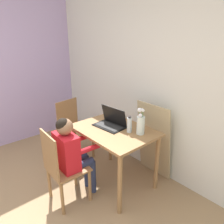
{
  "coord_description": "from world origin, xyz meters",
  "views": [
    {
      "loc": [
        1.54,
        0.01,
        1.86
      ],
      "look_at": [
        -0.32,
        1.63,
        0.93
      ],
      "focal_mm": 35.0,
      "sensor_mm": 36.0,
      "label": 1
    }
  ],
  "objects_px": {
    "chair_spare": "(73,129)",
    "water_bottle": "(129,125)",
    "chair_occupied": "(62,168)",
    "flower_vase": "(141,123)",
    "person_seated": "(71,150)",
    "laptop": "(111,122)"
  },
  "relations": [
    {
      "from": "flower_vase",
      "to": "water_bottle",
      "type": "xyz_separation_m",
      "value": [
        -0.11,
        -0.06,
        -0.04
      ]
    },
    {
      "from": "laptop",
      "to": "water_bottle",
      "type": "distance_m",
      "value": 0.28
    },
    {
      "from": "chair_spare",
      "to": "water_bottle",
      "type": "bearing_deg",
      "value": -91.65
    },
    {
      "from": "person_seated",
      "to": "flower_vase",
      "type": "distance_m",
      "value": 0.83
    },
    {
      "from": "laptop",
      "to": "chair_spare",
      "type": "bearing_deg",
      "value": -179.41
    },
    {
      "from": "water_bottle",
      "to": "laptop",
      "type": "bearing_deg",
      "value": -170.78
    },
    {
      "from": "chair_occupied",
      "to": "person_seated",
      "type": "height_order",
      "value": "person_seated"
    },
    {
      "from": "person_seated",
      "to": "water_bottle",
      "type": "relative_size",
      "value": 5.22
    },
    {
      "from": "laptop",
      "to": "water_bottle",
      "type": "height_order",
      "value": "laptop"
    },
    {
      "from": "person_seated",
      "to": "laptop",
      "type": "bearing_deg",
      "value": -87.98
    },
    {
      "from": "chair_spare",
      "to": "laptop",
      "type": "xyz_separation_m",
      "value": [
        0.78,
        0.08,
        0.35
      ]
    },
    {
      "from": "person_seated",
      "to": "laptop",
      "type": "distance_m",
      "value": 0.6
    },
    {
      "from": "person_seated",
      "to": "flower_vase",
      "type": "height_order",
      "value": "flower_vase"
    },
    {
      "from": "water_bottle",
      "to": "chair_occupied",
      "type": "bearing_deg",
      "value": -111.37
    },
    {
      "from": "chair_occupied",
      "to": "water_bottle",
      "type": "xyz_separation_m",
      "value": [
        0.29,
        0.74,
        0.39
      ]
    },
    {
      "from": "chair_occupied",
      "to": "chair_spare",
      "type": "relative_size",
      "value": 1.0
    },
    {
      "from": "chair_occupied",
      "to": "flower_vase",
      "type": "xyz_separation_m",
      "value": [
        0.4,
        0.8,
        0.43
      ]
    },
    {
      "from": "chair_spare",
      "to": "laptop",
      "type": "distance_m",
      "value": 0.86
    },
    {
      "from": "chair_occupied",
      "to": "flower_vase",
      "type": "bearing_deg",
      "value": -113.42
    },
    {
      "from": "laptop",
      "to": "water_bottle",
      "type": "bearing_deg",
      "value": 3.98
    },
    {
      "from": "flower_vase",
      "to": "chair_occupied",
      "type": "bearing_deg",
      "value": -116.61
    },
    {
      "from": "chair_spare",
      "to": "person_seated",
      "type": "distance_m",
      "value": 0.93
    }
  ]
}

